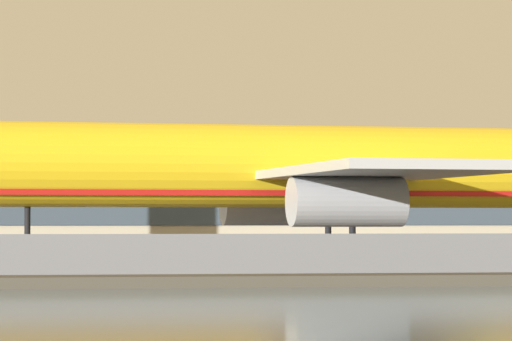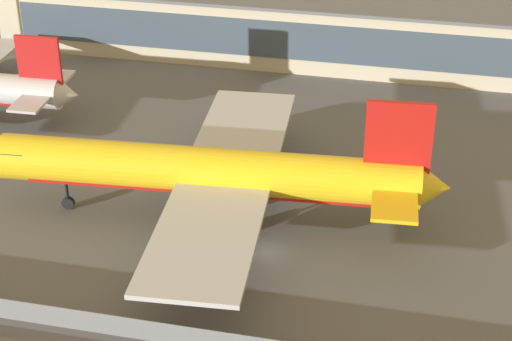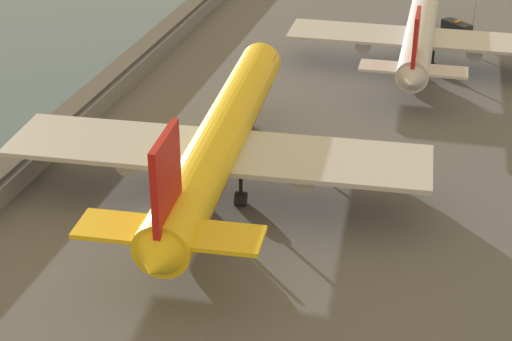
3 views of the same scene
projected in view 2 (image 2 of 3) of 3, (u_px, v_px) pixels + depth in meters
The scene contains 4 objects.
ground_plane at pixel (266, 252), 89.09m from camera, with size 500.00×500.00×0.00m, color #565659.
cargo_jet_yellow at pixel (212, 173), 91.61m from camera, with size 51.90×44.44×15.69m.
baggage_tug at pixel (138, 165), 103.75m from camera, with size 1.83×3.31×1.80m.
terminal_building at pixel (334, 23), 135.55m from camera, with size 107.00×20.17×10.22m.
Camera 2 is at (15.33, -71.99, 50.92)m, focal length 60.00 mm.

